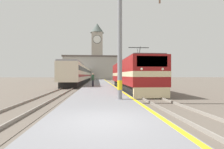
{
  "coord_description": "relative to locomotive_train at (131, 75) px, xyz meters",
  "views": [
    {
      "loc": [
        -0.24,
        -5.92,
        1.82
      ],
      "look_at": [
        2.03,
        21.64,
        1.9
      ],
      "focal_mm": 28.0,
      "sensor_mm": 36.0,
      "label": 1
    }
  ],
  "objects": [
    {
      "name": "clock_tower",
      "position": [
        -4.25,
        54.15,
        11.09
      ],
      "size": [
        5.76,
        5.76,
        24.06
      ],
      "color": "#ADA393",
      "rests_on": "ground"
    },
    {
      "name": "platform",
      "position": [
        -3.78,
        9.88,
        -1.69
      ],
      "size": [
        4.39,
        140.0,
        0.28
      ],
      "color": "slate",
      "rests_on": "ground"
    },
    {
      "name": "ground_plane",
      "position": [
        -3.78,
        14.88,
        -1.83
      ],
      "size": [
        200.0,
        200.0,
        0.0
      ],
      "primitive_type": "plane",
      "color": "#60564C"
    },
    {
      "name": "locomotive_train",
      "position": [
        0.0,
        0.0,
        0.0
      ],
      "size": [
        2.92,
        17.06,
        4.54
      ],
      "color": "black",
      "rests_on": "ground"
    },
    {
      "name": "person_on_platform",
      "position": [
        -4.66,
        2.56,
        -0.6
      ],
      "size": [
        0.34,
        0.34,
        1.79
      ],
      "color": "#23232D",
      "rests_on": "platform"
    },
    {
      "name": "rail_track_far",
      "position": [
        -7.92,
        9.88,
        -1.8
      ],
      "size": [
        2.84,
        140.0,
        0.16
      ],
      "color": "#60564C",
      "rests_on": "ground"
    },
    {
      "name": "catenary_mast",
      "position": [
        -2.52,
        -10.01,
        2.13
      ],
      "size": [
        2.92,
        0.31,
        7.44
      ],
      "color": "gray",
      "rests_on": "platform"
    },
    {
      "name": "rail_track_near",
      "position": [
        0.0,
        9.88,
        -1.8
      ],
      "size": [
        2.83,
        140.0,
        0.16
      ],
      "color": "#60564C",
      "rests_on": "ground"
    },
    {
      "name": "passenger_train",
      "position": [
        -7.92,
        25.57,
        0.23
      ],
      "size": [
        2.92,
        48.86,
        3.8
      ],
      "color": "black",
      "rests_on": "ground"
    },
    {
      "name": "station_building",
      "position": [
        -6.06,
        44.02,
        2.56
      ],
      "size": [
        20.7,
        8.4,
        8.73
      ],
      "color": "#A8A399",
      "rests_on": "ground"
    }
  ]
}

